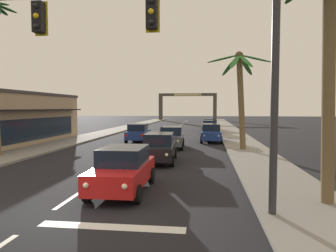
# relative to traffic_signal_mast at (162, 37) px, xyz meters

# --- Properties ---
(ground_plane) EXTENTS (220.00, 220.00, 0.00)m
(ground_plane) POSITION_rel_traffic_signal_mast_xyz_m (-3.39, -0.60, -5.23)
(ground_plane) COLOR black
(sidewalk_right) EXTENTS (3.20, 110.00, 0.14)m
(sidewalk_right) POSITION_rel_traffic_signal_mast_xyz_m (4.41, 19.40, -5.16)
(sidewalk_right) COLOR gray
(sidewalk_right) RESTS_ON ground
(sidewalk_left) EXTENTS (3.20, 110.00, 0.14)m
(sidewalk_left) POSITION_rel_traffic_signal_mast_xyz_m (-11.19, 19.40, -5.16)
(sidewalk_left) COLOR gray
(sidewalk_left) RESTS_ON ground
(lane_markings) EXTENTS (4.28, 87.77, 0.01)m
(lane_markings) POSITION_rel_traffic_signal_mast_xyz_m (-2.96, 19.37, -5.22)
(lane_markings) COLOR silver
(lane_markings) RESTS_ON ground
(traffic_signal_mast) EXTENTS (10.60, 0.41, 7.47)m
(traffic_signal_mast) POSITION_rel_traffic_signal_mast_xyz_m (0.00, 0.00, 0.00)
(traffic_signal_mast) COLOR #2D2D33
(traffic_signal_mast) RESTS_ON ground
(sedan_lead_at_stop_bar) EXTENTS (1.99, 4.47, 1.68)m
(sedan_lead_at_stop_bar) POSITION_rel_traffic_signal_mast_xyz_m (-1.82, 2.32, -4.37)
(sedan_lead_at_stop_bar) COLOR red
(sedan_lead_at_stop_bar) RESTS_ON ground
(sedan_third_in_queue) EXTENTS (2.12, 4.51, 1.68)m
(sedan_third_in_queue) POSITION_rel_traffic_signal_mast_xyz_m (-1.43, 8.79, -4.37)
(sedan_third_in_queue) COLOR black
(sedan_third_in_queue) RESTS_ON ground
(sedan_fifth_in_queue) EXTENTS (2.09, 4.51, 1.68)m
(sedan_fifth_in_queue) POSITION_rel_traffic_signal_mast_xyz_m (-1.42, 15.25, -4.37)
(sedan_fifth_in_queue) COLOR #4C515B
(sedan_fifth_in_queue) RESTS_ON ground
(sedan_oncoming_far) EXTENTS (2.11, 4.51, 1.68)m
(sedan_oncoming_far) POSITION_rel_traffic_signal_mast_xyz_m (-5.04, 19.33, -4.37)
(sedan_oncoming_far) COLOR navy
(sedan_oncoming_far) RESTS_ON ground
(sedan_parked_nearest_kerb) EXTENTS (2.01, 4.48, 1.68)m
(sedan_parked_nearest_kerb) POSITION_rel_traffic_signal_mast_xyz_m (1.74, 28.57, -4.37)
(sedan_parked_nearest_kerb) COLOR silver
(sedan_parked_nearest_kerb) RESTS_ON ground
(sedan_parked_mid_kerb) EXTENTS (1.95, 4.45, 1.68)m
(sedan_parked_mid_kerb) POSITION_rel_traffic_signal_mast_xyz_m (1.77, 19.86, -4.37)
(sedan_parked_mid_kerb) COLOR navy
(sedan_parked_mid_kerb) RESTS_ON ground
(sedan_parked_far_kerb) EXTENTS (1.96, 4.46, 1.68)m
(sedan_parked_far_kerb) POSITION_rel_traffic_signal_mast_xyz_m (1.79, 34.74, -4.37)
(sedan_parked_far_kerb) COLOR red
(sedan_parked_far_kerb) RESTS_ON ground
(palm_right_nearest) EXTENTS (3.89, 4.14, 8.01)m
(palm_right_nearest) POSITION_rel_traffic_signal_mast_xyz_m (5.07, 1.27, 0.46)
(palm_right_nearest) COLOR brown
(palm_right_nearest) RESTS_ON ground
(palm_right_second) EXTENTS (4.61, 3.82, 7.26)m
(palm_right_second) POSITION_rel_traffic_signal_mast_xyz_m (3.75, 13.99, -0.38)
(palm_right_second) COLOR brown
(palm_right_second) RESTS_ON ground
(storefront_strip_left) EXTENTS (6.74, 16.91, 4.52)m
(storefront_strip_left) POSITION_rel_traffic_signal_mast_xyz_m (-15.70, 15.24, -2.96)
(storefront_strip_left) COLOR tan
(storefront_strip_left) RESTS_ON ground
(town_gateway_arch) EXTENTS (14.57, 0.90, 6.83)m
(town_gateway_arch) POSITION_rel_traffic_signal_mast_xyz_m (-3.39, 68.78, -0.82)
(town_gateway_arch) COLOR #423D38
(town_gateway_arch) RESTS_ON ground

